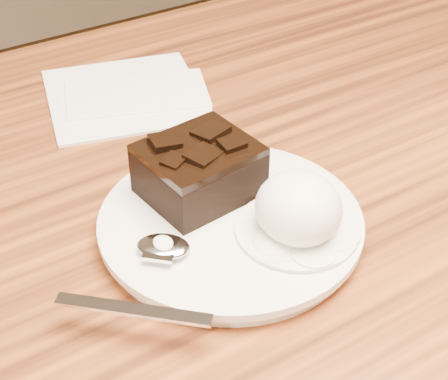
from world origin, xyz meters
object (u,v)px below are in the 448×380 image
brownie (199,173)px  spoon (163,248)px  napkin (125,94)px  plate (231,226)px  ice_cream_scoop (298,208)px

brownie → spoon: bearing=-141.3°
spoon → napkin: (0.10, 0.27, -0.02)m
brownie → plate: bearing=-84.4°
ice_cream_scoop → spoon: size_ratio=0.43×
ice_cream_scoop → spoon: ice_cream_scoop is taller
brownie → ice_cream_scoop: ice_cream_scoop is taller
plate → napkin: plate is taller
plate → napkin: (0.03, 0.26, -0.01)m
plate → ice_cream_scoop: 0.07m
ice_cream_scoop → napkin: size_ratio=0.44×
plate → ice_cream_scoop: ice_cream_scoop is taller
napkin → ice_cream_scoop: bearing=-89.1°
plate → brownie: brownie is taller
brownie → napkin: size_ratio=0.54×
spoon → napkin: bearing=23.7°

